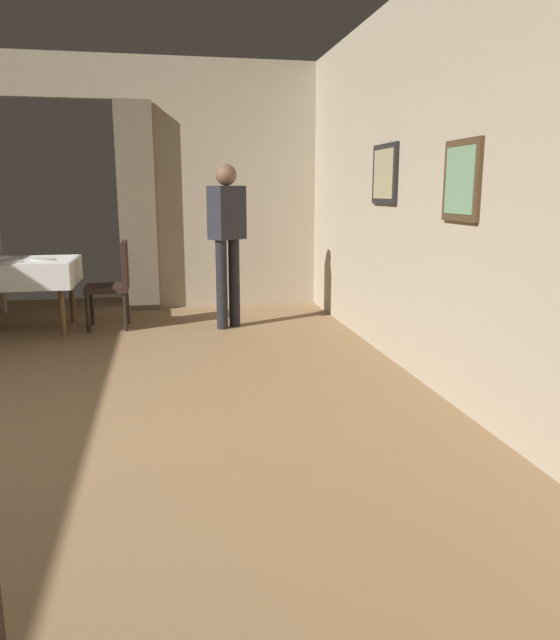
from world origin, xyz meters
The scene contains 8 objects.
wall_right centered at (3.20, 0.00, 1.50)m, with size 0.16×8.40×3.00m.
wall_back centered at (0.00, 4.18, 1.51)m, with size 6.40×0.27×3.00m.
dining_table_mid centered at (-0.39, 3.12, 0.66)m, with size 1.38×0.93×0.75m.
chair_mid_right centered at (0.69, 3.07, 0.52)m, with size 0.45×0.44×0.93m.
plate_mid_a centered at (-0.29, 2.94, 0.76)m, with size 0.19×0.19×0.01m, color white.
plate_mid_c centered at (-0.02, 3.08, 0.76)m, with size 0.23×0.23×0.01m, color white.
plate_mid_d centered at (-0.52, 3.44, 0.76)m, with size 0.21×0.21×0.01m, color white.
person_waiter_by_doorway centered at (1.88, 2.87, 1.02)m, with size 0.42×0.39×1.72m.
Camera 1 is at (1.22, -3.49, 1.45)m, focal length 33.80 mm.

